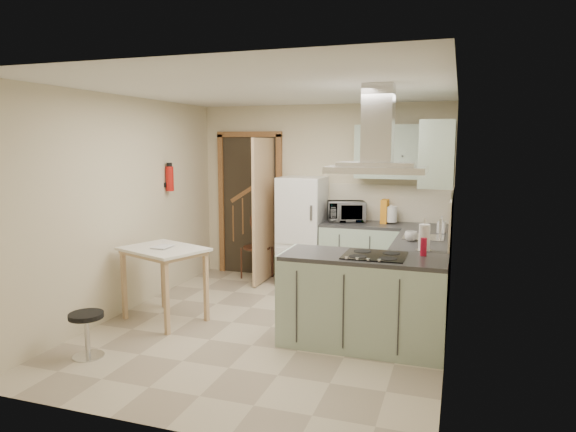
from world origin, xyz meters
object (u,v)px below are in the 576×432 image
(extractor_hood, at_px, (377,170))
(fridge, at_px, (302,231))
(peninsula, at_px, (363,301))
(bentwood_chair, at_px, (257,248))
(stool, at_px, (87,335))
(microwave, at_px, (346,211))
(drop_leaf_table, at_px, (165,284))

(extractor_hood, bearing_deg, fridge, 123.79)
(fridge, bearing_deg, peninsula, -58.26)
(fridge, height_order, bentwood_chair, fridge)
(stool, bearing_deg, fridge, 69.57)
(bentwood_chair, relative_size, microwave, 1.82)
(drop_leaf_table, bearing_deg, peninsula, 20.23)
(peninsula, relative_size, stool, 3.67)
(stool, relative_size, microwave, 0.85)
(peninsula, distance_m, drop_leaf_table, 2.22)
(microwave, bearing_deg, bentwood_chair, 161.40)
(fridge, relative_size, stool, 3.56)
(stool, bearing_deg, extractor_hood, 23.70)
(peninsula, bearing_deg, extractor_hood, 0.00)
(bentwood_chair, height_order, stool, bentwood_chair)
(peninsula, distance_m, extractor_hood, 1.27)
(peninsula, xyz_separation_m, microwave, (-0.62, 2.05, 0.59))
(peninsula, xyz_separation_m, bentwood_chair, (-1.93, 2.02, 0.00))
(peninsula, xyz_separation_m, stool, (-2.37, -1.08, -0.24))
(bentwood_chair, xyz_separation_m, stool, (-0.44, -3.11, -0.24))
(fridge, relative_size, peninsula, 0.97)
(stool, xyz_separation_m, microwave, (1.75, 3.13, 0.83))
(drop_leaf_table, bearing_deg, microwave, 72.38)
(drop_leaf_table, bearing_deg, stool, -76.67)
(bentwood_chair, relative_size, stool, 2.15)
(peninsula, height_order, bentwood_chair, bentwood_chair)
(drop_leaf_table, height_order, stool, drop_leaf_table)
(fridge, bearing_deg, bentwood_chair, 176.53)
(peninsula, distance_m, microwave, 2.22)
(fridge, bearing_deg, drop_leaf_table, -116.97)
(extractor_hood, height_order, microwave, extractor_hood)
(drop_leaf_table, relative_size, bentwood_chair, 0.97)
(fridge, distance_m, microwave, 0.68)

